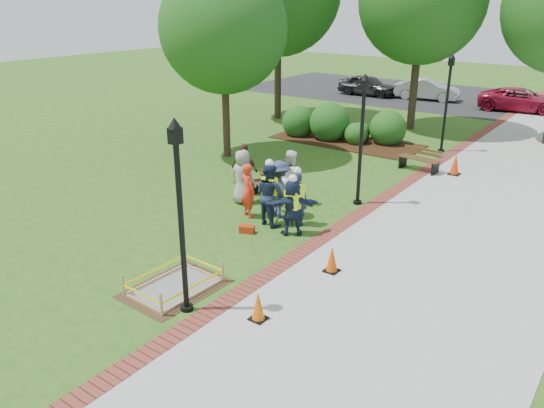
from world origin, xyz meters
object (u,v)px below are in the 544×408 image
Objects in this scene: cone_front at (258,306)px; hivis_worker_a at (292,205)px; hivis_worker_c at (269,193)px; bench_near at (268,191)px; hivis_worker_b at (297,196)px; lamp_near at (180,204)px; wet_concrete_pad at (174,280)px.

hivis_worker_a is (-1.89, 4.07, 0.57)m from cone_front.
hivis_worker_c is (-2.87, 4.30, 0.67)m from cone_front.
bench_near is 2.39× the size of cone_front.
hivis_worker_b is 0.82m from hivis_worker_c.
hivis_worker_a and hivis_worker_b have the same top height.
hivis_worker_c is at bearing 123.69° from cone_front.
cone_front is 5.24m from hivis_worker_b.
cone_front is 0.34× the size of hivis_worker_c.
lamp_near reaches higher than hivis_worker_b.
hivis_worker_a is at bearing 94.68° from lamp_near.
wet_concrete_pad is at bearing -73.60° from bench_near.
bench_near is 0.81× the size of hivis_worker_c.
hivis_worker_a is 1.00m from hivis_worker_c.
lamp_near is 4.95m from hivis_worker_a.
hivis_worker_c reaches higher than cone_front.
lamp_near is at bearing -85.32° from hivis_worker_a.
cone_front is at bearing -65.09° from hivis_worker_a.
cone_front reaches higher than wet_concrete_pad.
bench_near reaches higher than wet_concrete_pad.
bench_near is 2.45m from hivis_worker_b.
bench_near is 0.90× the size of hivis_worker_a.
lamp_near is at bearing -68.02° from bench_near.
hivis_worker_b is at bearing -32.43° from bench_near.
wet_concrete_pad is at bearing -92.24° from hivis_worker_b.
hivis_worker_b is at bearing 97.18° from lamp_near.
wet_concrete_pad is at bearing -96.52° from hivis_worker_a.
cone_front is (4.18, -6.00, 0.06)m from bench_near.
lamp_near is at bearing -74.53° from hivis_worker_c.
bench_near is 3.05m from hivis_worker_a.
hivis_worker_b reaches higher than bench_near.
bench_near is 0.90× the size of hivis_worker_b.
wet_concrete_pad is 1.16× the size of hivis_worker_c.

